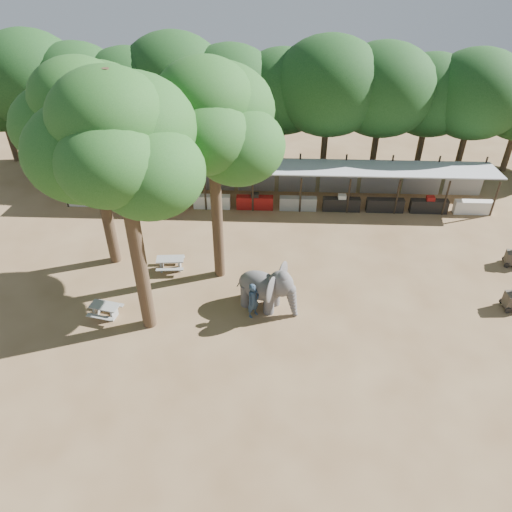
{
  "coord_description": "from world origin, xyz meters",
  "views": [
    {
      "loc": [
        -0.18,
        -15.13,
        16.99
      ],
      "look_at": [
        -1.0,
        5.0,
        2.0
      ],
      "focal_mm": 35.0,
      "sensor_mm": 36.0,
      "label": 1
    }
  ],
  "objects_px": {
    "handler": "(253,301)",
    "picnic_table_far": "(170,262)",
    "yard_tree_center": "(117,143)",
    "yard_tree_left": "(85,118)",
    "elephant": "(267,287)",
    "picnic_table_near": "(105,309)",
    "yard_tree_back": "(209,121)"
  },
  "relations": [
    {
      "from": "yard_tree_back",
      "to": "picnic_table_near",
      "type": "distance_m",
      "value": 10.27
    },
    {
      "from": "yard_tree_left",
      "to": "picnic_table_near",
      "type": "xyz_separation_m",
      "value": [
        0.89,
        -4.74,
        -7.74
      ]
    },
    {
      "from": "yard_tree_left",
      "to": "handler",
      "type": "relative_size",
      "value": 5.71
    },
    {
      "from": "yard_tree_left",
      "to": "handler",
      "type": "distance_m",
      "value": 11.71
    },
    {
      "from": "yard_tree_left",
      "to": "elephant",
      "type": "distance_m",
      "value": 11.79
    },
    {
      "from": "yard_tree_back",
      "to": "picnic_table_far",
      "type": "height_order",
      "value": "yard_tree_back"
    },
    {
      "from": "elephant",
      "to": "picnic_table_near",
      "type": "distance_m",
      "value": 7.97
    },
    {
      "from": "picnic_table_far",
      "to": "yard_tree_left",
      "type": "bearing_deg",
      "value": 160.16
    },
    {
      "from": "elephant",
      "to": "yard_tree_left",
      "type": "bearing_deg",
      "value": -178.94
    },
    {
      "from": "yard_tree_back",
      "to": "yard_tree_center",
      "type": "bearing_deg",
      "value": -126.86
    },
    {
      "from": "yard_tree_left",
      "to": "elephant",
      "type": "height_order",
      "value": "yard_tree_left"
    },
    {
      "from": "yard_tree_left",
      "to": "handler",
      "type": "bearing_deg",
      "value": -28.47
    },
    {
      "from": "elephant",
      "to": "picnic_table_far",
      "type": "height_order",
      "value": "elephant"
    },
    {
      "from": "yard_tree_left",
      "to": "picnic_table_far",
      "type": "bearing_deg",
      "value": -15.04
    },
    {
      "from": "yard_tree_back",
      "to": "picnic_table_far",
      "type": "bearing_deg",
      "value": 178.12
    },
    {
      "from": "handler",
      "to": "picnic_table_far",
      "type": "relative_size",
      "value": 1.22
    },
    {
      "from": "yard_tree_left",
      "to": "picnic_table_far",
      "type": "xyz_separation_m",
      "value": [
        3.4,
        -0.91,
        -7.72
      ]
    },
    {
      "from": "elephant",
      "to": "picnic_table_far",
      "type": "bearing_deg",
      "value": 176.46
    },
    {
      "from": "picnic_table_near",
      "to": "yard_tree_left",
      "type": "bearing_deg",
      "value": 113.07
    },
    {
      "from": "yard_tree_back",
      "to": "handler",
      "type": "bearing_deg",
      "value": -58.28
    },
    {
      "from": "yard_tree_back",
      "to": "elephant",
      "type": "distance_m",
      "value": 8.27
    },
    {
      "from": "yard_tree_center",
      "to": "elephant",
      "type": "distance_m",
      "value": 9.92
    },
    {
      "from": "picnic_table_far",
      "to": "yard_tree_back",
      "type": "bearing_deg",
      "value": -6.69
    },
    {
      "from": "yard_tree_back",
      "to": "picnic_table_far",
      "type": "xyz_separation_m",
      "value": [
        -2.6,
        0.09,
        -8.06
      ]
    },
    {
      "from": "yard_tree_center",
      "to": "handler",
      "type": "distance_m",
      "value": 9.71
    },
    {
      "from": "handler",
      "to": "yard_tree_left",
      "type": "bearing_deg",
      "value": 105.49
    },
    {
      "from": "yard_tree_back",
      "to": "handler",
      "type": "relative_size",
      "value": 5.89
    },
    {
      "from": "yard_tree_center",
      "to": "picnic_table_far",
      "type": "height_order",
      "value": "yard_tree_center"
    },
    {
      "from": "yard_tree_center",
      "to": "elephant",
      "type": "height_order",
      "value": "yard_tree_center"
    },
    {
      "from": "yard_tree_center",
      "to": "picnic_table_far",
      "type": "relative_size",
      "value": 7.64
    },
    {
      "from": "picnic_table_far",
      "to": "elephant",
      "type": "bearing_deg",
      "value": -32.33
    },
    {
      "from": "picnic_table_near",
      "to": "yard_tree_back",
      "type": "bearing_deg",
      "value": 48.65
    }
  ]
}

